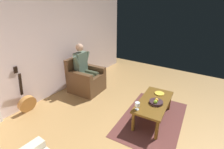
% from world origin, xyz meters
% --- Properties ---
extents(ground_plane, '(6.97, 6.97, 0.00)m').
position_xyz_m(ground_plane, '(0.00, 0.00, 0.00)').
color(ground_plane, '#A27B47').
extents(wall_back, '(5.79, 0.06, 2.71)m').
position_xyz_m(wall_back, '(0.00, -2.94, 1.36)').
color(wall_back, silver).
rests_on(wall_back, ground).
extents(rug, '(1.91, 1.29, 0.01)m').
position_xyz_m(rug, '(-0.35, -0.39, 0.00)').
color(rug, '#572D29').
rests_on(rug, ground).
extents(armchair, '(0.79, 0.83, 0.90)m').
position_xyz_m(armchair, '(-0.50, -2.34, 0.32)').
color(armchair, '#533822').
rests_on(armchair, ground).
extents(person_seated, '(0.61, 0.63, 1.27)m').
position_xyz_m(person_seated, '(-0.50, -2.34, 0.67)').
color(person_seated, '#506455').
rests_on(person_seated, ground).
extents(coffee_table, '(1.16, 0.63, 0.43)m').
position_xyz_m(coffee_table, '(-0.35, -0.39, 0.37)').
color(coffee_table, brown).
rests_on(coffee_table, ground).
extents(guitar, '(0.38, 0.27, 1.02)m').
position_xyz_m(guitar, '(0.93, -2.73, 0.23)').
color(guitar, '#B87B3C').
rests_on(guitar, ground).
extents(wine_glass_near, '(0.09, 0.09, 0.15)m').
position_xyz_m(wine_glass_near, '(0.10, -0.53, 0.53)').
color(wine_glass_near, silver).
rests_on(wine_glass_near, coffee_table).
extents(fruit_bowl, '(0.26, 0.26, 0.11)m').
position_xyz_m(fruit_bowl, '(-0.28, -0.32, 0.46)').
color(fruit_bowl, '#2F1E23').
rests_on(fruit_bowl, coffee_table).
extents(decorative_dish, '(0.19, 0.19, 0.02)m').
position_xyz_m(decorative_dish, '(-0.67, -0.39, 0.44)').
color(decorative_dish, gold).
rests_on(decorative_dish, coffee_table).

